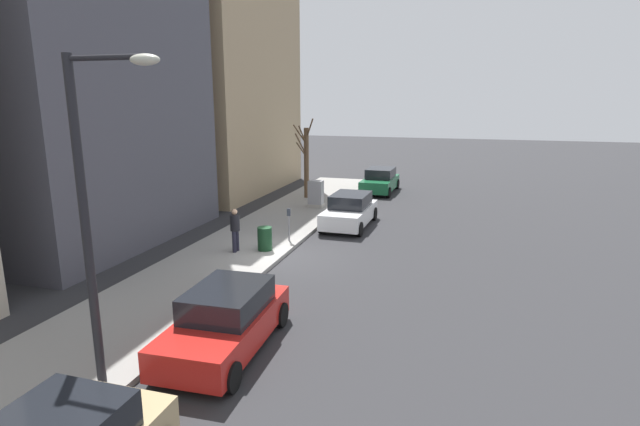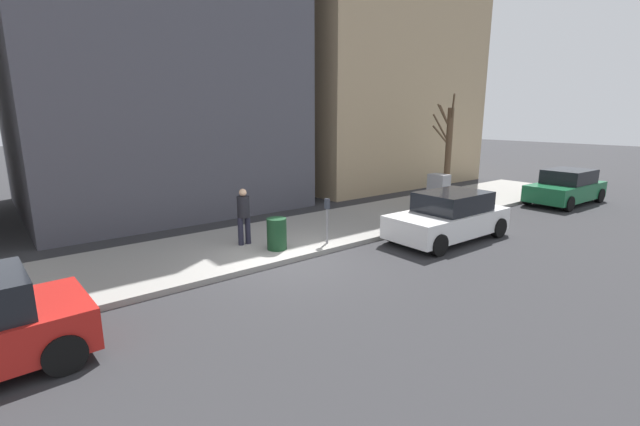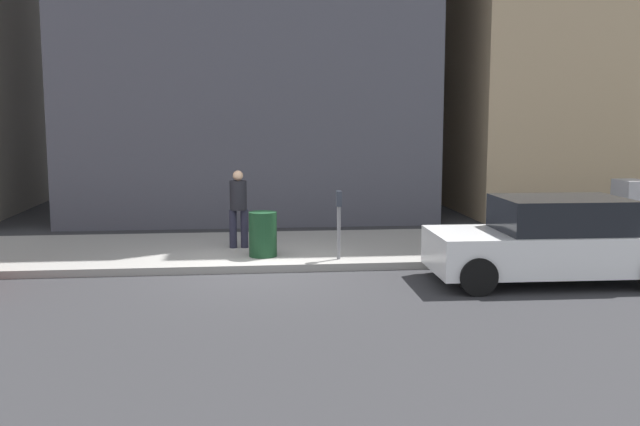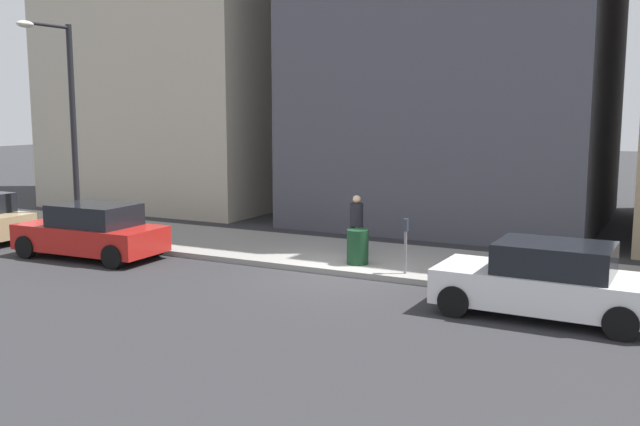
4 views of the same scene
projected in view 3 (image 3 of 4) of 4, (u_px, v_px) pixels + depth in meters
name	position (u px, v px, depth m)	size (l,w,h in m)	color
ground_plane	(258.00, 273.00, 13.45)	(120.00, 120.00, 0.00)	#2B2B2D
sidewalk	(256.00, 250.00, 15.41)	(4.00, 36.00, 0.15)	gray
parked_car_white	(552.00, 241.00, 12.67)	(1.99, 4.23, 1.52)	white
parking_meter	(339.00, 218.00, 13.93)	(0.14, 0.10, 1.35)	slate
utility_box	(630.00, 213.00, 15.48)	(0.83, 0.61, 1.43)	#A8A399
trash_bin	(263.00, 234.00, 14.27)	(0.56, 0.56, 0.90)	#14381E
pedestrian_near_meter	(238.00, 204.00, 15.13)	(0.36, 0.40, 1.66)	#1E1E2D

